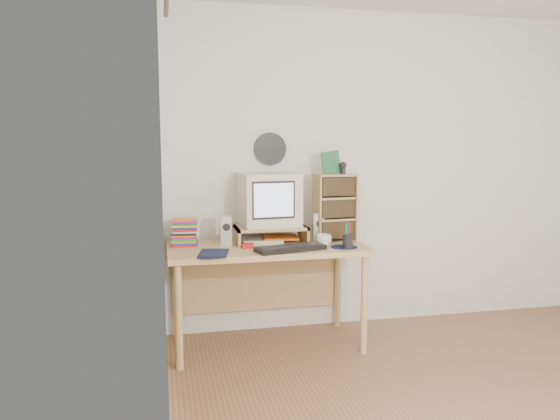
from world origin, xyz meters
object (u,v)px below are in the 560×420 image
desk (265,262)px  mug (324,240)px  cd_rack (335,207)px  diary (199,252)px  crt_monitor (269,199)px  keyboard (291,248)px  dvd_stack (184,228)px

desk → mug: bearing=-27.0°
cd_rack → diary: size_ratio=2.19×
desk → diary: 0.60m
crt_monitor → diary: bearing=-150.1°
keyboard → cd_rack: 0.57m
mug → keyboard: bearing=-160.3°
cd_rack → keyboard: bearing=-148.3°
desk → dvd_stack: 0.63m
desk → cd_rack: bearing=2.2°
cd_rack → diary: bearing=-167.6°
crt_monitor → mug: (0.34, -0.28, -0.27)m
crt_monitor → mug: bearing=-46.1°
keyboard → mug: bearing=5.7°
keyboard → mug: (0.27, 0.09, 0.03)m
cd_rack → mug: size_ratio=4.49×
dvd_stack → mug: size_ratio=2.25×
keyboard → crt_monitor: bearing=86.4°
mug → diary: mug is taller
keyboard → mug: mug is taller
desk → crt_monitor: 0.46m
keyboard → cd_rack: bearing=22.8°
crt_monitor → keyboard: crt_monitor is taller
keyboard → cd_rack: size_ratio=0.97×
desk → keyboard: bearing=-67.2°
desk → crt_monitor: size_ratio=3.44×
diary → desk: bearing=43.3°
cd_rack → mug: bearing=-130.1°
dvd_stack → cd_rack: (1.12, -0.03, 0.12)m
mug → crt_monitor: bearing=139.7°
desk → cd_rack: cd_rack is taller
crt_monitor → cd_rack: size_ratio=0.82×
mug → diary: (-0.88, -0.11, -0.02)m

